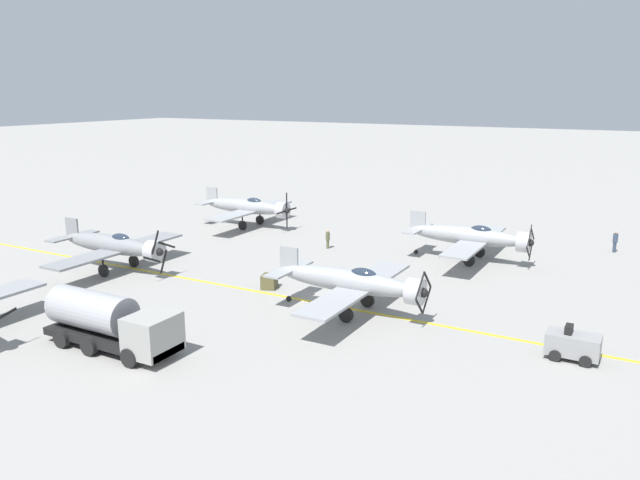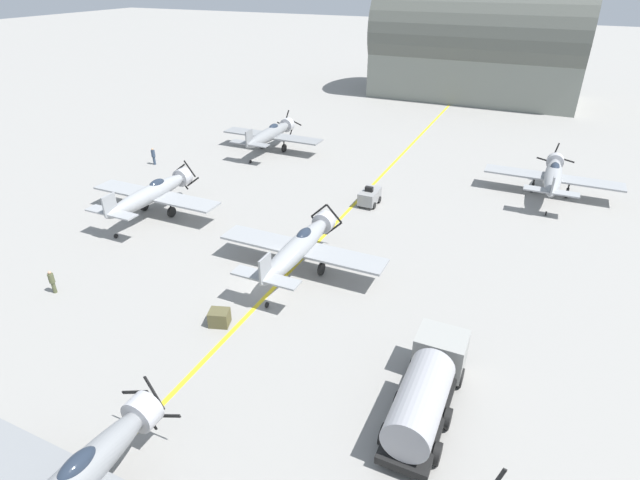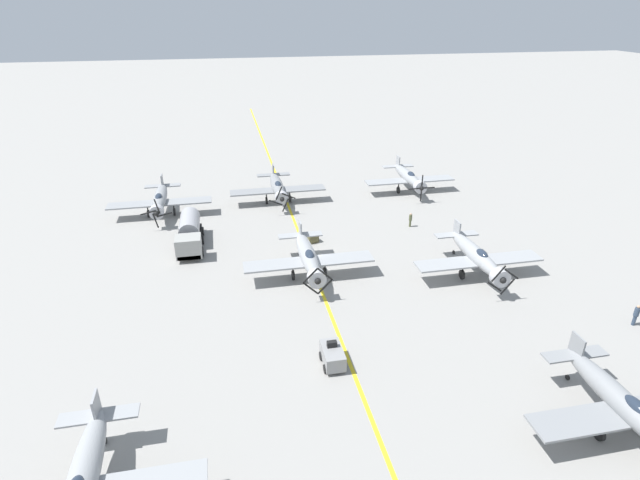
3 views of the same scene
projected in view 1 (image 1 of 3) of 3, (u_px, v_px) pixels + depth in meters
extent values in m
plane|color=gray|center=(324.00, 304.00, 39.93)|extent=(400.00, 400.00, 0.00)
cube|color=yellow|center=(324.00, 304.00, 39.93)|extent=(0.30, 160.00, 0.01)
ellipsoid|color=#96999B|center=(245.00, 206.00, 62.18)|extent=(1.50, 9.50, 1.42)
cylinder|color=#B7B7BC|center=(282.00, 210.00, 60.08)|extent=(1.58, 0.90, 1.58)
ellipsoid|color=#232D3D|center=(254.00, 202.00, 61.51)|extent=(0.80, 1.70, 0.76)
cube|color=#96999B|center=(251.00, 210.00, 61.90)|extent=(12.00, 2.10, 0.16)
cube|color=#96999B|center=(212.00, 201.00, 64.08)|extent=(4.40, 1.10, 0.12)
cube|color=#96999B|center=(212.00, 195.00, 63.92)|extent=(0.14, 1.30, 1.60)
sphere|color=black|center=(287.00, 211.00, 59.84)|extent=(0.56, 0.56, 0.56)
cube|color=black|center=(287.00, 202.00, 59.63)|extent=(0.15, 0.06, 1.75)
cube|color=black|center=(292.00, 209.00, 60.58)|extent=(1.75, 0.06, 0.15)
cube|color=black|center=(287.00, 220.00, 60.05)|extent=(0.15, 0.06, 1.75)
cube|color=black|center=(282.00, 212.00, 59.10)|extent=(1.75, 0.06, 0.15)
cylinder|color=black|center=(260.00, 214.00, 63.32)|extent=(0.14, 0.14, 1.26)
cylinder|color=black|center=(260.00, 220.00, 63.47)|extent=(0.22, 0.90, 0.90)
cylinder|color=black|center=(242.00, 219.00, 60.77)|extent=(0.14, 0.14, 1.26)
cylinder|color=black|center=(243.00, 225.00, 60.92)|extent=(0.22, 0.90, 0.90)
cylinder|color=black|center=(213.00, 220.00, 64.58)|extent=(0.12, 0.36, 0.36)
ellipsoid|color=#989A9D|center=(466.00, 236.00, 49.65)|extent=(1.50, 9.50, 1.42)
cylinder|color=#B7B7BC|center=(524.00, 242.00, 47.55)|extent=(1.57, 0.90, 1.58)
ellipsoid|color=#232D3D|center=(481.00, 230.00, 48.98)|extent=(0.80, 1.70, 0.76)
cube|color=#989A9D|center=(475.00, 241.00, 49.37)|extent=(12.00, 2.10, 0.16)
cube|color=#989A9D|center=(418.00, 228.00, 51.55)|extent=(4.40, 1.10, 0.12)
cube|color=#989A9D|center=(418.00, 221.00, 51.39)|extent=(0.14, 1.30, 1.60)
sphere|color=black|center=(530.00, 243.00, 47.31)|extent=(0.56, 0.56, 0.56)
cube|color=black|center=(531.00, 250.00, 47.92)|extent=(1.16, 0.06, 1.48)
cube|color=black|center=(528.00, 251.00, 46.84)|extent=(1.48, 0.06, 1.16)
cube|color=black|center=(530.00, 235.00, 46.70)|extent=(1.16, 0.06, 1.48)
cube|color=black|center=(533.00, 234.00, 47.78)|extent=(1.48, 0.06, 1.16)
cylinder|color=black|center=(480.00, 244.00, 50.79)|extent=(0.14, 0.14, 1.26)
cylinder|color=black|center=(480.00, 252.00, 50.94)|extent=(0.22, 0.90, 0.90)
cylinder|color=black|center=(470.00, 253.00, 48.24)|extent=(0.14, 0.14, 1.26)
cylinder|color=black|center=(469.00, 261.00, 48.39)|extent=(0.22, 0.90, 0.90)
cylinder|color=black|center=(416.00, 252.00, 52.05)|extent=(0.12, 0.36, 0.36)
ellipsoid|color=gray|center=(110.00, 244.00, 46.92)|extent=(1.50, 9.50, 1.42)
cylinder|color=#B7B7BC|center=(154.00, 251.00, 44.82)|extent=(1.58, 0.90, 1.58)
ellipsoid|color=#232D3D|center=(121.00, 238.00, 46.25)|extent=(0.80, 1.70, 0.76)
cube|color=gray|center=(118.00, 250.00, 46.64)|extent=(12.00, 2.10, 0.16)
cube|color=gray|center=(73.00, 236.00, 48.82)|extent=(4.40, 1.10, 0.12)
cube|color=gray|center=(72.00, 228.00, 48.67)|extent=(0.14, 1.30, 1.60)
sphere|color=black|center=(160.00, 252.00, 44.58)|extent=(0.56, 0.56, 0.56)
cube|color=black|center=(152.00, 260.00, 43.99)|extent=(1.65, 0.06, 0.85)
cube|color=black|center=(155.00, 242.00, 44.09)|extent=(0.85, 0.06, 1.65)
cube|color=black|center=(167.00, 245.00, 45.18)|extent=(1.65, 0.06, 0.85)
cube|color=black|center=(164.00, 262.00, 45.08)|extent=(0.85, 0.06, 1.65)
cylinder|color=black|center=(133.00, 253.00, 48.06)|extent=(0.14, 0.14, 1.26)
cylinder|color=black|center=(134.00, 261.00, 48.21)|extent=(0.22, 0.90, 0.90)
cylinder|color=black|center=(103.00, 262.00, 45.52)|extent=(0.14, 0.14, 1.26)
cylinder|color=black|center=(104.00, 271.00, 45.66)|extent=(0.22, 0.90, 0.90)
cylinder|color=black|center=(75.00, 261.00, 49.32)|extent=(0.12, 0.36, 0.36)
cube|color=black|center=(2.00, 317.00, 32.45)|extent=(1.74, 0.06, 0.51)
ellipsoid|color=#95989A|center=(346.00, 280.00, 37.98)|extent=(1.50, 9.50, 1.42)
cylinder|color=#B7B7BC|center=(415.00, 292.00, 35.88)|extent=(1.58, 0.90, 1.58)
ellipsoid|color=#232D3D|center=(363.00, 274.00, 37.31)|extent=(0.80, 1.70, 0.76)
cube|color=#95989A|center=(357.00, 288.00, 37.70)|extent=(12.00, 2.10, 0.16)
cube|color=#95989A|center=(289.00, 269.00, 39.88)|extent=(4.40, 1.10, 0.12)
cube|color=#95989A|center=(289.00, 259.00, 39.73)|extent=(0.14, 1.30, 1.60)
sphere|color=black|center=(423.00, 293.00, 35.64)|extent=(0.56, 0.56, 0.56)
cube|color=black|center=(428.00, 280.00, 36.03)|extent=(1.35, 0.06, 1.32)
cube|color=black|center=(427.00, 300.00, 36.31)|extent=(1.32, 0.06, 1.35)
cube|color=black|center=(419.00, 306.00, 35.26)|extent=(1.35, 0.06, 1.32)
cube|color=black|center=(420.00, 285.00, 34.98)|extent=(1.32, 0.06, 1.35)
cylinder|color=black|center=(368.00, 291.00, 39.13)|extent=(0.14, 0.14, 1.26)
cylinder|color=black|center=(367.00, 300.00, 39.27)|extent=(0.22, 0.90, 0.90)
cylinder|color=black|center=(346.00, 305.00, 36.58)|extent=(0.14, 0.14, 1.26)
cylinder|color=black|center=(346.00, 315.00, 36.72)|extent=(0.22, 0.90, 0.90)
cylinder|color=black|center=(289.00, 299.00, 40.38)|extent=(0.12, 0.36, 0.36)
cube|color=black|center=(112.00, 338.00, 32.87)|extent=(2.25, 8.00, 0.40)
cube|color=#999993|center=(153.00, 334.00, 31.28)|extent=(2.50, 2.08, 2.00)
cylinder|color=#9E9EA3|center=(92.00, 310.00, 33.19)|extent=(2.10, 4.96, 2.10)
cylinder|color=black|center=(163.00, 341.00, 32.74)|extent=(0.30, 1.00, 1.00)
cylinder|color=black|center=(129.00, 358.00, 30.72)|extent=(0.30, 1.00, 1.00)
cylinder|color=black|center=(123.00, 331.00, 34.10)|extent=(0.30, 1.00, 1.00)
cylinder|color=black|center=(89.00, 346.00, 32.08)|extent=(0.30, 1.00, 1.00)
cylinder|color=black|center=(97.00, 324.00, 35.08)|extent=(0.30, 1.00, 1.00)
cylinder|color=black|center=(61.00, 339.00, 33.06)|extent=(0.30, 1.00, 1.00)
cube|color=gray|center=(573.00, 344.00, 31.57)|extent=(1.40, 2.60, 1.10)
cube|color=black|center=(569.00, 329.00, 31.52)|extent=(0.70, 0.36, 0.44)
cylinder|color=black|center=(589.00, 352.00, 31.94)|extent=(0.20, 0.60, 0.60)
cylinder|color=black|center=(585.00, 361.00, 30.77)|extent=(0.20, 0.60, 0.60)
cylinder|color=black|center=(559.00, 346.00, 32.61)|extent=(0.20, 0.60, 0.60)
cylinder|color=black|center=(555.00, 356.00, 31.45)|extent=(0.20, 0.60, 0.60)
cylinder|color=#515638|center=(328.00, 244.00, 53.81)|extent=(0.25, 0.25, 0.78)
cylinder|color=#515638|center=(328.00, 236.00, 53.64)|extent=(0.36, 0.36, 0.65)
sphere|color=tan|center=(328.00, 231.00, 53.54)|extent=(0.21, 0.21, 0.21)
cylinder|color=#334256|center=(614.00, 247.00, 52.52)|extent=(0.27, 0.27, 0.87)
cylinder|color=#334256|center=(615.00, 238.00, 52.34)|extent=(0.40, 0.40, 0.72)
sphere|color=tan|center=(616.00, 233.00, 52.22)|extent=(0.24, 0.24, 0.24)
cube|color=brown|center=(269.00, 281.00, 43.00)|extent=(1.41, 1.29, 0.97)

